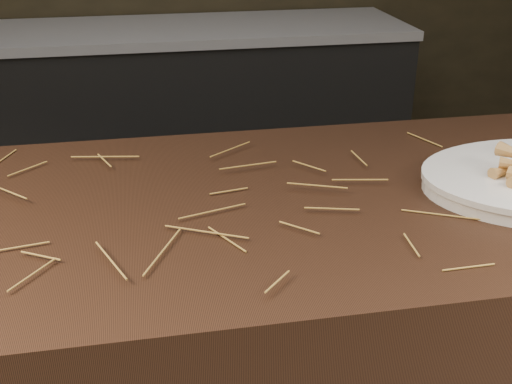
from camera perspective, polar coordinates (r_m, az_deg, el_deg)
back_counter at (r=3.04m, az=-4.57°, el=6.79°), size 1.82×0.62×0.84m
straw_bedding at (r=1.10m, az=-9.97°, el=-1.09°), size 1.40×0.60×0.02m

